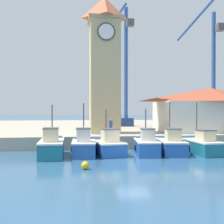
# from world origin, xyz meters

# --- Properties ---
(ground_plane) EXTENTS (300.00, 300.00, 0.00)m
(ground_plane) POSITION_xyz_m (0.00, 0.00, 0.00)
(ground_plane) COLOR #2D567A
(quay_wharf) EXTENTS (120.00, 40.00, 1.22)m
(quay_wharf) POSITION_xyz_m (0.00, 26.10, 0.61)
(quay_wharf) COLOR #A89E89
(quay_wharf) RESTS_ON ground
(fishing_boat_far_left) EXTENTS (2.00, 5.19, 4.16)m
(fishing_boat_far_left) POSITION_xyz_m (-6.16, 2.34, 0.82)
(fishing_boat_far_left) COLOR #196B7F
(fishing_boat_far_left) RESTS_ON ground
(fishing_boat_left_outer) EXTENTS (2.06, 4.19, 4.30)m
(fishing_boat_left_outer) POSITION_xyz_m (-3.61, 2.39, 0.79)
(fishing_boat_left_outer) COLOR #2356A8
(fishing_boat_left_outer) RESTS_ON ground
(fishing_boat_left_inner) EXTENTS (2.75, 4.57, 3.75)m
(fishing_boat_left_inner) POSITION_xyz_m (-1.58, 2.77, 0.75)
(fishing_boat_left_inner) COLOR #2356A8
(fishing_boat_left_inner) RESTS_ON ground
(fishing_boat_mid_left) EXTENTS (2.24, 4.48, 3.83)m
(fishing_boat_mid_left) POSITION_xyz_m (1.63, 2.35, 0.78)
(fishing_boat_mid_left) COLOR #2356A8
(fishing_boat_mid_left) RESTS_ON ground
(fishing_boat_center) EXTENTS (2.47, 4.90, 4.47)m
(fishing_boat_center) POSITION_xyz_m (3.79, 2.49, 0.77)
(fishing_boat_center) COLOR #2356A8
(fishing_boat_center) RESTS_ON ground
(fishing_boat_mid_right) EXTENTS (2.31, 5.28, 4.44)m
(fishing_boat_mid_right) POSITION_xyz_m (6.38, 2.41, 0.74)
(fishing_boat_mid_right) COLOR #196B7F
(fishing_boat_mid_right) RESTS_ON ground
(clock_tower) EXTENTS (3.60, 3.60, 16.15)m
(clock_tower) POSITION_xyz_m (-1.02, 10.33, 8.86)
(clock_tower) COLOR tan
(clock_tower) RESTS_ON quay_wharf
(warehouse_right) EXTENTS (12.27, 7.17, 5.00)m
(warehouse_right) POSITION_xyz_m (11.35, 11.17, 3.77)
(warehouse_right) COLOR silver
(warehouse_right) RESTS_ON quay_wharf
(port_crane_near) EXTENTS (3.55, 9.89, 18.10)m
(port_crane_near) POSITION_xyz_m (15.16, 18.82, 7.74)
(port_crane_near) COLOR navy
(port_crane_near) RESTS_ON quay_wharf
(port_crane_far) EXTENTS (3.52, 9.14, 18.20)m
(port_crane_far) POSITION_xyz_m (3.37, 22.53, 8.17)
(port_crane_far) COLOR navy
(port_crane_far) RESTS_ON quay_wharf
(mooring_buoy) EXTENTS (0.51, 0.51, 0.51)m
(mooring_buoy) POSITION_xyz_m (-3.73, -3.19, 0.26)
(mooring_buoy) COLOR gold
(mooring_buoy) RESTS_ON ground
(dock_worker_near_tower) EXTENTS (0.34, 0.22, 1.62)m
(dock_worker_near_tower) POSITION_xyz_m (-0.65, 8.05, 2.07)
(dock_worker_near_tower) COLOR #33333D
(dock_worker_near_tower) RESTS_ON quay_wharf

